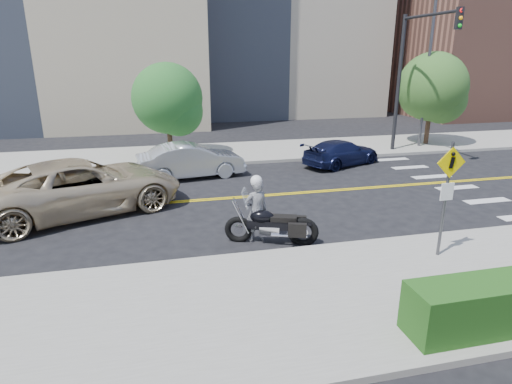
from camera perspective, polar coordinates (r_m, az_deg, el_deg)
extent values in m
plane|color=black|center=(16.25, -2.62, -0.75)|extent=(120.00, 120.00, 0.00)
cube|color=#9E9B91|center=(9.60, 5.95, -14.28)|extent=(60.00, 5.00, 0.15)
cube|color=#9E9B91|center=(23.38, -6.04, 5.12)|extent=(60.00, 5.00, 0.15)
cube|color=#A39984|center=(42.82, 1.66, 24.25)|extent=(18.00, 14.00, 20.00)
cube|color=#8C5947|center=(45.44, 27.43, 16.95)|extent=(14.00, 12.00, 12.00)
cylinder|color=#4C4C51|center=(26.24, 21.86, 14.35)|extent=(0.16, 0.16, 8.00)
cylinder|color=black|center=(24.76, 18.47, 13.40)|extent=(0.20, 0.20, 7.00)
cylinder|color=black|center=(22.93, 22.32, 21.03)|extent=(0.14, 4.40, 0.14)
cube|color=black|center=(21.29, 25.45, 20.20)|extent=(0.28, 0.18, 0.90)
cylinder|color=#4C4C51|center=(11.81, 23.89, -1.07)|extent=(0.08, 0.08, 3.00)
cube|color=#F9D800|center=(11.53, 24.60, 3.60)|extent=(0.78, 0.03, 0.78)
cube|color=white|center=(11.71, 24.13, 0.04)|extent=(0.35, 0.03, 0.45)
imported|color=#A3A3A8|center=(12.19, 0.04, -2.51)|extent=(0.73, 0.53, 1.86)
sphere|color=white|center=(11.91, 0.04, 1.48)|extent=(0.34, 0.34, 0.34)
imported|color=beige|center=(15.63, -22.14, 0.71)|extent=(7.27, 5.25, 1.84)
imported|color=silver|center=(18.97, -8.62, 4.16)|extent=(4.79, 2.28, 1.52)
imported|color=#161B42|center=(21.39, 11.33, 5.17)|extent=(4.58, 3.28, 1.23)
cylinder|color=#382619|center=(22.63, -11.55, 9.34)|extent=(0.26, 0.26, 3.95)
sphere|color=#20651F|center=(22.51, -11.73, 12.12)|extent=(3.55, 3.55, 3.55)
cylinder|color=#382619|center=(27.24, 22.17, 10.27)|extent=(0.27, 0.27, 4.41)
sphere|color=#30601E|center=(27.13, 22.47, 12.84)|extent=(3.89, 3.89, 3.89)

